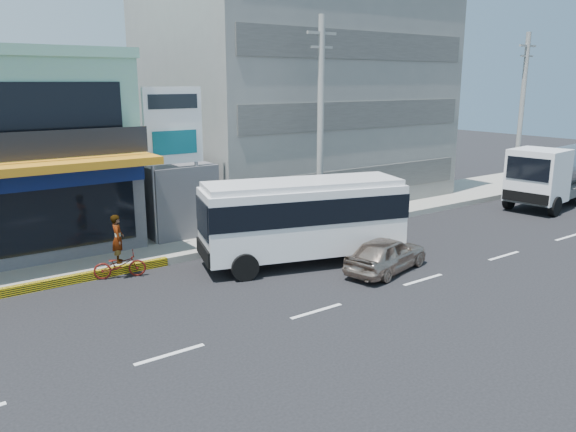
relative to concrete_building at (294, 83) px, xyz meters
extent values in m
plane|color=black|center=(-10.00, -15.00, -7.00)|extent=(120.00, 120.00, 0.00)
cube|color=gray|center=(-5.00, -5.50, -6.85)|extent=(70.00, 5.00, 0.30)
cube|color=gray|center=(0.00, 0.00, 0.00)|extent=(16.00, 12.00, 14.00)
cube|color=#4D4D52|center=(-10.00, -3.00, -5.25)|extent=(3.00, 6.00, 3.50)
cylinder|color=slate|center=(-10.00, -4.00, -3.42)|extent=(1.50, 1.50, 0.15)
cylinder|color=gray|center=(-11.50, -5.80, -3.75)|extent=(0.16, 0.16, 6.50)
cylinder|color=gray|center=(-9.50, -5.80, -3.75)|extent=(0.16, 0.16, 6.50)
cube|color=white|center=(-10.50, -5.80, -1.70)|extent=(2.60, 0.18, 3.20)
cylinder|color=#999993|center=(-4.00, -7.60, -2.00)|extent=(0.30, 0.30, 10.00)
cube|color=#999993|center=(-4.00, -7.60, 2.20)|extent=(1.60, 0.12, 0.12)
cube|color=#999993|center=(-4.00, -7.60, 1.60)|extent=(1.20, 0.10, 0.10)
cylinder|color=#999993|center=(12.00, -7.60, -2.00)|extent=(0.30, 0.30, 10.00)
cube|color=#999993|center=(12.00, -7.60, 2.20)|extent=(1.60, 0.12, 0.12)
cube|color=#999993|center=(12.00, -7.60, 1.60)|extent=(1.20, 0.10, 0.10)
cube|color=white|center=(-7.41, -10.82, -5.18)|extent=(8.33, 4.67, 2.61)
cube|color=black|center=(-7.41, -10.82, -4.67)|extent=(8.40, 4.74, 0.97)
cube|color=white|center=(-7.41, -10.82, -3.76)|extent=(8.05, 4.38, 0.23)
cylinder|color=black|center=(-10.38, -11.24, -6.49)|extent=(1.07, 0.60, 1.02)
cylinder|color=black|center=(-9.66, -8.84, -6.49)|extent=(1.07, 0.60, 1.02)
cylinder|color=black|center=(-5.15, -12.79, -6.49)|extent=(1.07, 0.60, 1.02)
cylinder|color=black|center=(-4.44, -10.40, -6.49)|extent=(1.07, 0.60, 1.02)
imported|color=tan|center=(-5.43, -13.50, -6.31)|extent=(4.30, 2.53, 1.37)
cube|color=white|center=(8.67, -11.05, -4.95)|extent=(2.99, 2.99, 2.87)
cube|color=#595956|center=(11.74, -10.63, -6.12)|extent=(9.10, 3.62, 0.55)
cylinder|color=gray|center=(12.83, -10.48, -4.79)|extent=(6.45, 3.15, 2.32)
cylinder|color=black|center=(8.41, -12.37, -6.45)|extent=(1.14, 0.48, 1.11)
cylinder|color=black|center=(8.06, -9.86, -6.45)|extent=(1.14, 0.48, 1.11)
cylinder|color=black|center=(12.11, -9.30, -6.45)|extent=(1.14, 0.48, 1.11)
cylinder|color=black|center=(14.41, -8.98, -6.45)|extent=(1.14, 0.48, 1.11)
imported|color=#52110B|center=(-14.00, -8.29, -6.51)|extent=(1.99, 1.20, 0.99)
imported|color=#66594C|center=(-14.00, -8.29, -5.49)|extent=(0.61, 0.76, 1.81)
camera|label=1|loc=(-20.39, -28.01, 0.13)|focal=35.00mm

